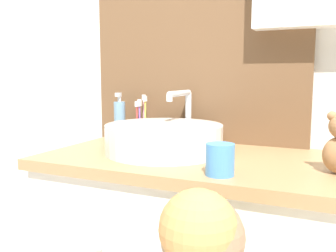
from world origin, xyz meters
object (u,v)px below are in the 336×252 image
at_px(toothbrush_holder, 141,128).
at_px(soap_dispenser, 120,119).
at_px(drinking_cup, 220,160).
at_px(sink_basin, 165,138).

height_order(toothbrush_holder, soap_dispenser, soap_dispenser).
bearing_deg(soap_dispenser, drinking_cup, -35.47).
xyz_separation_m(sink_basin, soap_dispenser, (-0.30, 0.19, 0.03)).
bearing_deg(sink_basin, toothbrush_holder, 134.94).
distance_m(sink_basin, soap_dispenser, 0.35).
distance_m(toothbrush_holder, soap_dispenser, 0.10).
distance_m(sink_basin, drinking_cup, 0.33).
height_order(sink_basin, soap_dispenser, sink_basin).
bearing_deg(soap_dispenser, toothbrush_holder, 10.88).
xyz_separation_m(soap_dispenser, drinking_cup, (0.55, -0.39, -0.04)).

